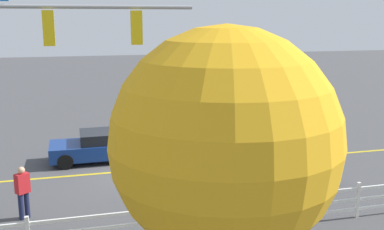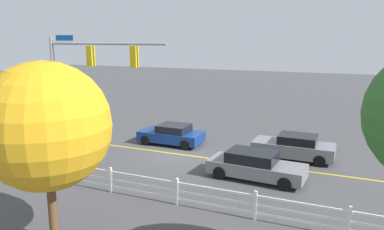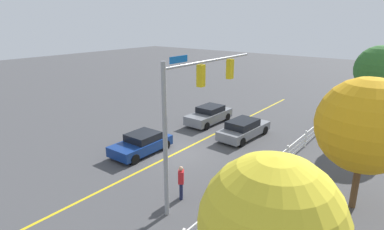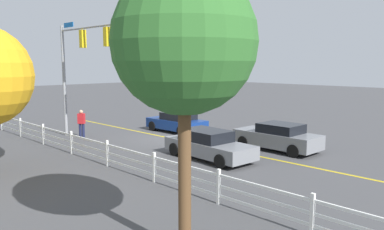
% 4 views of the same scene
% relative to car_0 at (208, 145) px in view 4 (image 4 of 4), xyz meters
% --- Properties ---
extents(ground_plane, '(120.00, 120.00, 0.00)m').
position_rel_car_0_xyz_m(ground_plane, '(5.21, -2.07, -0.67)').
color(ground_plane, '#444447').
extents(lane_center_stripe, '(28.00, 0.16, 0.01)m').
position_rel_car_0_xyz_m(lane_center_stripe, '(1.21, -2.07, -0.67)').
color(lane_center_stripe, gold).
rests_on(lane_center_stripe, ground_plane).
extents(signal_assembly, '(6.78, 0.38, 6.87)m').
position_rel_car_0_xyz_m(signal_assembly, '(8.53, 1.91, 4.15)').
color(signal_assembly, gray).
rests_on(signal_assembly, ground_plane).
extents(car_0, '(4.72, 2.09, 1.36)m').
position_rel_car_0_xyz_m(car_0, '(0.00, 0.00, 0.00)').
color(car_0, slate).
rests_on(car_0, ground_plane).
extents(car_1, '(4.08, 2.01, 1.30)m').
position_rel_car_0_xyz_m(car_1, '(6.44, -3.87, -0.03)').
color(car_1, navy).
rests_on(car_1, ground_plane).
extents(car_2, '(4.49, 1.95, 1.41)m').
position_rel_car_0_xyz_m(car_2, '(-1.26, -3.92, 0.02)').
color(car_2, slate).
rests_on(car_2, ground_plane).
extents(pedestrian, '(0.48, 0.45, 1.69)m').
position_rel_car_0_xyz_m(pedestrian, '(9.05, 1.59, 0.26)').
color(pedestrian, '#191E3F').
rests_on(pedestrian, ground_plane).
extents(white_rail_fence, '(26.10, 0.10, 1.15)m').
position_rel_car_0_xyz_m(white_rail_fence, '(2.21, 4.14, -0.07)').
color(white_rail_fence, white).
rests_on(white_rail_fence, ground_plane).
extents(tree_0, '(3.28, 3.28, 6.59)m').
position_rel_car_0_xyz_m(tree_0, '(-5.89, 7.14, 4.25)').
color(tree_0, brown).
rests_on(tree_0, ground_plane).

